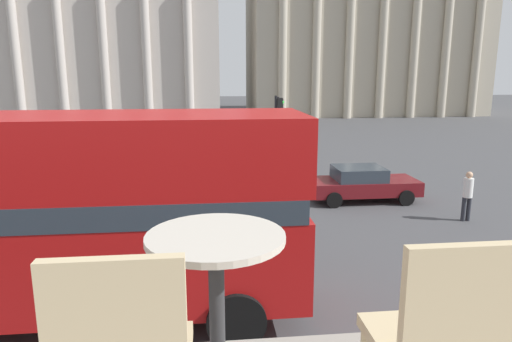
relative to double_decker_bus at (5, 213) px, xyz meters
The scene contains 12 objects.
double_decker_bus is the anchor object (origin of this frame).
cafe_dining_table 7.99m from the double_decker_bus, 60.61° to the right, with size 0.60×0.60×0.73m.
plaza_building_left 48.06m from the double_decker_bus, 102.78° to the left, with size 32.24×13.52×16.58m.
plaza_building_right 54.18m from the double_decker_bus, 64.41° to the left, with size 28.24×14.70×20.22m.
traffic_light_near 4.83m from the double_decker_bus, 37.17° to the left, with size 0.42×0.24×3.69m.
traffic_light_mid 13.47m from the double_decker_bus, 58.91° to the left, with size 0.42×0.24×3.95m.
traffic_light_far 20.39m from the double_decker_bus, 66.29° to the left, with size 0.42×0.24×3.55m.
car_maroon 12.87m from the double_decker_bus, 39.79° to the left, with size 4.20×1.93×1.35m.
car_silver 14.58m from the double_decker_bus, 68.05° to the left, with size 4.20×1.93×1.35m.
pedestrian_olive 10.29m from the double_decker_bus, 106.47° to the left, with size 0.32×0.32×1.69m.
pedestrian_white 13.63m from the double_decker_bus, 23.09° to the left, with size 0.32×0.32×1.71m.
pedestrian_blue 13.40m from the double_decker_bus, 112.31° to the left, with size 0.32×0.32×1.72m.
Camera 1 is at (1.08, -2.20, 4.90)m, focal length 32.00 mm.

